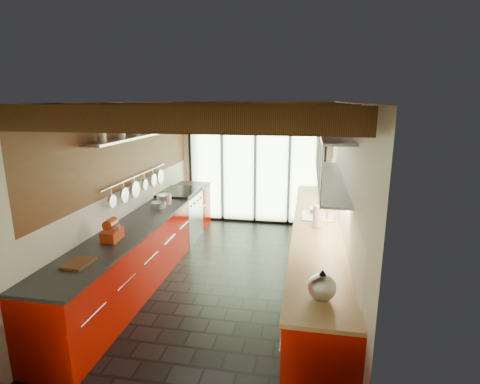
{
  "coord_description": "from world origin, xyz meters",
  "views": [
    {
      "loc": [
        1.1,
        -5.11,
        2.63
      ],
      "look_at": [
        0.09,
        0.4,
        1.25
      ],
      "focal_mm": 28.0,
      "sensor_mm": 36.0,
      "label": 1
    }
  ],
  "objects_px": {
    "kettle": "(322,286)",
    "soap_bottle": "(317,218)",
    "paper_towel": "(318,216)",
    "bowl": "(317,210)",
    "stand_mixer": "(112,231)"
  },
  "relations": [
    {
      "from": "kettle",
      "to": "soap_bottle",
      "type": "relative_size",
      "value": 1.78
    },
    {
      "from": "kettle",
      "to": "soap_bottle",
      "type": "xyz_separation_m",
      "value": [
        -0.0,
        2.09,
        -0.04
      ]
    },
    {
      "from": "paper_towel",
      "to": "bowl",
      "type": "bearing_deg",
      "value": 90.0
    },
    {
      "from": "paper_towel",
      "to": "soap_bottle",
      "type": "bearing_deg",
      "value": 90.0
    },
    {
      "from": "stand_mixer",
      "to": "kettle",
      "type": "relative_size",
      "value": 1.02
    },
    {
      "from": "kettle",
      "to": "paper_towel",
      "type": "distance_m",
      "value": 1.96
    },
    {
      "from": "stand_mixer",
      "to": "paper_towel",
      "type": "distance_m",
      "value": 2.71
    },
    {
      "from": "kettle",
      "to": "bowl",
      "type": "relative_size",
      "value": 1.35
    },
    {
      "from": "soap_bottle",
      "to": "bowl",
      "type": "relative_size",
      "value": 0.76
    },
    {
      "from": "soap_bottle",
      "to": "paper_towel",
      "type": "bearing_deg",
      "value": -90.0
    },
    {
      "from": "kettle",
      "to": "bowl",
      "type": "xyz_separation_m",
      "value": [
        -0.0,
        2.72,
        -0.1
      ]
    },
    {
      "from": "stand_mixer",
      "to": "bowl",
      "type": "distance_m",
      "value": 3.07
    },
    {
      "from": "paper_towel",
      "to": "bowl",
      "type": "height_order",
      "value": "paper_towel"
    },
    {
      "from": "soap_bottle",
      "to": "stand_mixer",
      "type": "bearing_deg",
      "value": -156.77
    },
    {
      "from": "paper_towel",
      "to": "bowl",
      "type": "relative_size",
      "value": 1.55
    }
  ]
}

